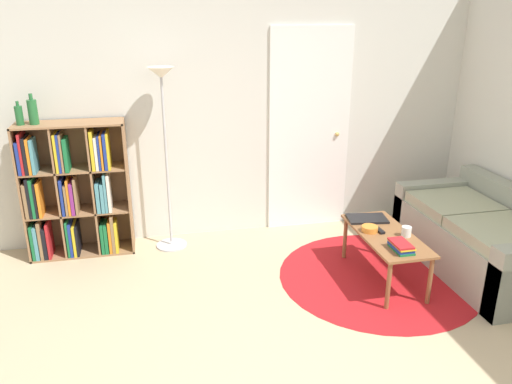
# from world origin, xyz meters

# --- Properties ---
(wall_back) EXTENTS (7.71, 0.11, 2.60)m
(wall_back) POSITION_xyz_m (0.03, 2.63, 1.29)
(wall_back) COLOR silver
(wall_back) RESTS_ON ground_plane
(rug) EXTENTS (1.75, 1.75, 0.01)m
(rug) POSITION_xyz_m (0.94, 1.33, 0.00)
(rug) COLOR #B2191E
(rug) RESTS_ON ground_plane
(bookshelf) EXTENTS (0.96, 0.34, 1.28)m
(bookshelf) POSITION_xyz_m (-1.70, 2.41, 0.62)
(bookshelf) COLOR #936B47
(bookshelf) RESTS_ON ground_plane
(floor_lamp) EXTENTS (0.30, 0.30, 1.76)m
(floor_lamp) POSITION_xyz_m (-0.82, 2.36, 1.34)
(floor_lamp) COLOR #B7B7BC
(floor_lamp) RESTS_ON ground_plane
(couch) EXTENTS (0.88, 1.66, 0.72)m
(couch) POSITION_xyz_m (1.95, 1.29, 0.28)
(couch) COLOR gray
(couch) RESTS_ON ground_plane
(coffee_table) EXTENTS (0.44, 0.98, 0.43)m
(coffee_table) POSITION_xyz_m (0.96, 1.29, 0.38)
(coffee_table) COLOR brown
(coffee_table) RESTS_ON ground_plane
(laptop) EXTENTS (0.38, 0.28, 0.02)m
(laptop) POSITION_xyz_m (0.93, 1.61, 0.44)
(laptop) COLOR black
(laptop) RESTS_ON coffee_table
(bowl) EXTENTS (0.14, 0.14, 0.05)m
(bowl) POSITION_xyz_m (0.84, 1.37, 0.46)
(bowl) COLOR orange
(bowl) RESTS_ON coffee_table
(book_stack_on_table) EXTENTS (0.14, 0.23, 0.07)m
(book_stack_on_table) POSITION_xyz_m (0.93, 0.97, 0.47)
(book_stack_on_table) COLOR #196B38
(book_stack_on_table) RESTS_ON coffee_table
(cup) EXTENTS (0.08, 0.08, 0.09)m
(cup) POSITION_xyz_m (1.10, 1.21, 0.48)
(cup) COLOR white
(cup) RESTS_ON coffee_table
(remote) EXTENTS (0.05, 0.18, 0.02)m
(remote) POSITION_xyz_m (0.92, 1.37, 0.44)
(remote) COLOR black
(remote) RESTS_ON coffee_table
(bottle_left) EXTENTS (0.07, 0.07, 0.21)m
(bottle_left) POSITION_xyz_m (-2.06, 2.40, 1.37)
(bottle_left) COLOR #236633
(bottle_left) RESTS_ON bookshelf
(bottle_middle) EXTENTS (0.08, 0.08, 0.27)m
(bottle_middle) POSITION_xyz_m (-1.94, 2.40, 1.40)
(bottle_middle) COLOR #236633
(bottle_middle) RESTS_ON bookshelf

